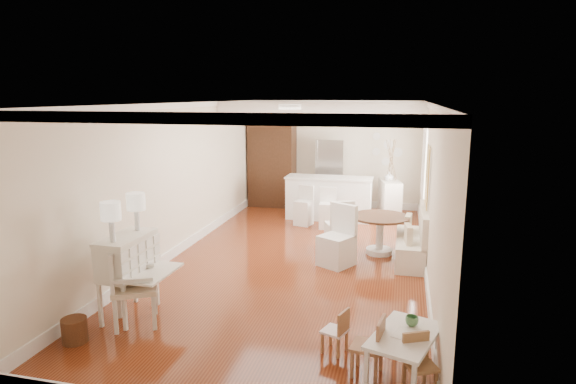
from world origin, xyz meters
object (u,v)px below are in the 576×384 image
at_px(gustavian_armchair, 135,286).
at_px(secretary_bureau, 129,276).
at_px(slip_chair_near, 337,236).
at_px(bar_stool_left, 304,206).
at_px(kids_table, 404,355).
at_px(bar_stool_right, 328,208).
at_px(kids_chair_c, 420,365).
at_px(breakfast_counter, 329,198).
at_px(kids_chair_a, 367,345).
at_px(fridge, 343,176).
at_px(dining_table, 380,235).
at_px(wicker_basket, 75,330).
at_px(sideboard, 390,199).
at_px(kids_chair_b, 335,330).
at_px(pantry_cabinet, 272,163).
at_px(slip_chair_far, 339,224).

bearing_deg(gustavian_armchair, secretary_bureau, 18.70).
xyz_separation_m(slip_chair_near, bar_stool_left, (-1.11, 2.50, -0.08)).
xyz_separation_m(kids_table, bar_stool_right, (-1.70, 5.57, 0.21)).
height_order(gustavian_armchair, kids_chair_c, gustavian_armchair).
height_order(slip_chair_near, breakfast_counter, slip_chair_near).
relative_size(kids_chair_a, fridge, 0.37).
bearing_deg(fridge, dining_table, -71.56).
bearing_deg(secretary_bureau, bar_stool_right, 70.15).
bearing_deg(bar_stool_right, secretary_bureau, -117.04).
height_order(wicker_basket, bar_stool_right, bar_stool_right).
xyz_separation_m(wicker_basket, kids_table, (3.86, 0.20, 0.09)).
bearing_deg(sideboard, kids_table, -99.31).
height_order(secretary_bureau, kids_chair_b, secretary_bureau).
height_order(gustavian_armchair, bar_stool_right, gustavian_armchair).
bearing_deg(pantry_cabinet, bar_stool_right, -46.28).
distance_m(kids_table, breakfast_counter, 6.63).
bearing_deg(slip_chair_far, breakfast_counter, -100.15).
xyz_separation_m(kids_chair_b, fridge, (-0.82, 7.12, 0.63)).
bearing_deg(pantry_cabinet, dining_table, -48.48).
distance_m(slip_chair_near, fridge, 4.25).
distance_m(kids_chair_b, pantry_cabinet, 7.70).
bearing_deg(fridge, breakfast_counter, -100.78).
bearing_deg(pantry_cabinet, slip_chair_far, -55.59).
distance_m(gustavian_armchair, kids_chair_a, 3.05).
xyz_separation_m(secretary_bureau, pantry_cabinet, (0.10, 6.85, 0.59)).
xyz_separation_m(kids_chair_a, fridge, (-1.22, 7.49, 0.57)).
xyz_separation_m(wicker_basket, slip_chair_near, (2.69, 3.41, 0.38)).
height_order(bar_stool_left, sideboard, sideboard).
bearing_deg(kids_chair_a, secretary_bureau, -92.59).
relative_size(slip_chair_far, bar_stool_right, 1.08).
bearing_deg(kids_table, kids_chair_b, 158.31).
bearing_deg(dining_table, slip_chair_far, 169.31).
bearing_deg(bar_stool_right, kids_chair_a, -82.91).
relative_size(secretary_bureau, pantry_cabinet, 0.49).
bearing_deg(secretary_bureau, pantry_cabinet, 90.31).
bearing_deg(bar_stool_right, wicker_basket, -116.65).
xyz_separation_m(gustavian_armchair, kids_chair_b, (2.61, -0.10, -0.24)).
bearing_deg(gustavian_armchair, breakfast_counter, -42.54).
bearing_deg(kids_chair_b, slip_chair_far, -153.09).
xyz_separation_m(slip_chair_far, fridge, (-0.34, 3.25, 0.41)).
height_order(dining_table, fridge, fridge).
bearing_deg(gustavian_armchair, dining_table, -66.51).
bearing_deg(dining_table, wicker_basket, -128.76).
distance_m(dining_table, breakfast_counter, 2.70).
bearing_deg(kids_chair_c, slip_chair_far, 82.50).
distance_m(dining_table, bar_stool_right, 1.97).
bearing_deg(kids_chair_b, fridge, -153.52).
height_order(kids_chair_c, breakfast_counter, breakfast_counter).
xyz_separation_m(slip_chair_near, bar_stool_right, (-0.53, 2.36, -0.08)).
distance_m(gustavian_armchair, wicker_basket, 0.85).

